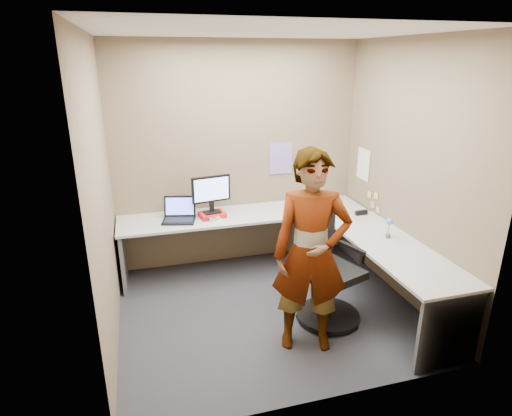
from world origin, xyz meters
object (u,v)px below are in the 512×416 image
object	(u,v)px
desk	(296,239)
person	(311,253)
monitor	(211,191)
office_chair	(325,274)

from	to	relation	value
desk	person	bearing A→B (deg)	-104.32
desk	monitor	world-z (taller)	monitor
desk	monitor	bearing A→B (deg)	145.28
monitor	office_chair	distance (m)	1.62
monitor	person	distance (m)	1.69
monitor	person	world-z (taller)	person
monitor	desk	bearing A→B (deg)	-44.84
person	desk	bearing A→B (deg)	92.34
monitor	office_chair	xyz separation A→B (m)	(0.90, -1.22, -0.56)
monitor	office_chair	size ratio (longest dim) A/B	0.39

